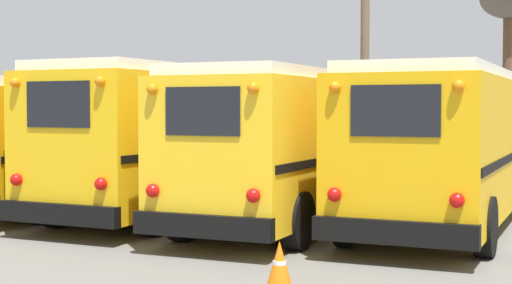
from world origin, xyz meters
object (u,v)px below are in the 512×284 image
Objects in this scene: school_bus_2 at (311,140)px; school_bus_3 at (455,140)px; utility_pole at (365,66)px; traffic_cone at (280,265)px; school_bus_1 at (192,135)px; school_bus_0 at (100,138)px; bare_tree_0 at (508,5)px.

school_bus_3 reaches higher than school_bus_2.
utility_pole is (-2.37, 10.86, 2.15)m from school_bus_2.
utility_pole reaches higher than traffic_cone.
school_bus_1 is at bearing 128.90° from traffic_cone.
utility_pole is (3.30, 10.65, 2.20)m from school_bus_0.
school_bus_1 reaches higher than school_bus_2.
school_bus_2 is 11.32m from utility_pole.
school_bus_3 is (8.52, 0.67, 0.06)m from school_bus_0.
school_bus_2 is at bearing -77.67° from utility_pole.
bare_tree_0 is (6.41, 22.19, 5.49)m from school_bus_0.
school_bus_0 is at bearing 172.37° from school_bus_1.
school_bus_2 is at bearing 108.58° from traffic_cone.
school_bus_0 is 1.03× the size of school_bus_1.
school_bus_3 is at bearing 17.19° from school_bus_2.
school_bus_2 is at bearing 3.42° from school_bus_1.
school_bus_0 is at bearing 177.88° from school_bus_2.
school_bus_0 is at bearing -107.23° from utility_pole.
school_bus_2 is (2.84, 0.17, -0.07)m from school_bus_1.
school_bus_3 is 7.36m from traffic_cone.
school_bus_0 is 1.31× the size of utility_pole.
utility_pole reaches higher than school_bus_2.
school_bus_1 is 23.47m from bare_tree_0.
bare_tree_0 is 13.22× the size of traffic_cone.
school_bus_2 is 1.22× the size of bare_tree_0.
school_bus_0 is 0.92× the size of school_bus_3.
bare_tree_0 is (0.73, 22.40, 5.43)m from school_bus_2.
utility_pole is (0.46, 11.03, 2.08)m from school_bus_1.
school_bus_0 is at bearing 140.07° from traffic_cone.
school_bus_3 is 11.46m from utility_pole.
utility_pole is at bearing 102.33° from school_bus_2.
school_bus_1 is at bearing -7.63° from school_bus_0.
bare_tree_0 is 29.55m from traffic_cone.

